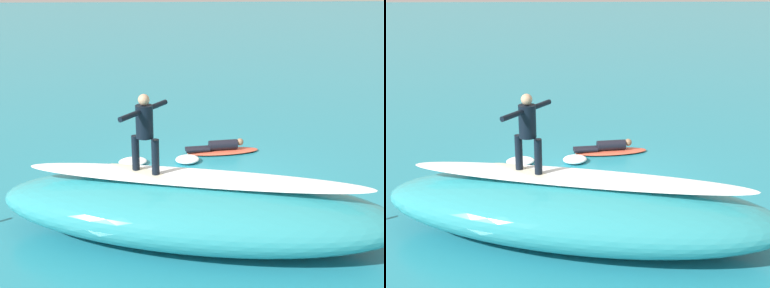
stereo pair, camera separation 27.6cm
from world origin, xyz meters
The scene contains 9 objects.
ground_plane centered at (0.00, 0.00, 0.00)m, with size 120.00×120.00×0.00m, color teal.
wave_crest centered at (0.48, 2.57, 0.61)m, with size 7.44×2.45×1.21m, color teal.
wave_foam_lip centered at (0.48, 2.57, 1.25)m, with size 6.32×0.86×0.08m, color white.
surfboard_riding centered at (1.35, 2.36, 1.25)m, with size 1.85×0.50×0.08m, color #EAE5C6.
surfer_riding centered at (1.35, 2.36, 2.14)m, with size 0.83×1.20×1.45m.
surfboard_paddling centered at (-0.56, -2.14, 0.05)m, with size 1.96×0.57×0.10m, color #E0563D.
surfer_paddling centered at (-0.44, -2.12, 0.22)m, with size 1.60×0.47×0.29m.
foam_patch_near centered at (1.84, -1.41, 0.07)m, with size 0.73×0.63×0.14m, color white.
foam_patch_mid centered at (0.44, -1.47, 0.08)m, with size 0.63×0.58×0.16m, color white.
Camera 1 is at (0.97, 11.37, 4.91)m, focal length 49.69 mm.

